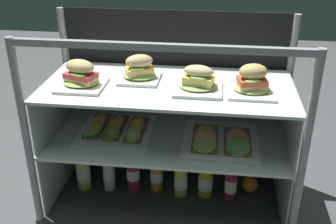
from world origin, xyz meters
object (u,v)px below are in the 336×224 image
plated_roll_sandwich_left_of_center (139,71)px  juice_bottle_tucked_behind (109,172)px  open_sandwich_tray_mid_left (116,129)px  juice_bottle_back_right (133,173)px  plated_roll_sandwich_near_right_corner (81,77)px  juice_bottle_near_post (231,183)px  juice_bottle_front_left_end (181,178)px  open_sandwich_tray_center (221,140)px  plated_roll_sandwich_center (198,82)px  juice_bottle_back_center (205,179)px  plated_roll_sandwich_mid_right (252,82)px  juice_bottle_front_second (157,175)px  juice_bottle_front_middle (83,170)px  orange_fruit_beside_bottles (250,184)px

plated_roll_sandwich_left_of_center → juice_bottle_tucked_behind: (-0.17, -0.04, -0.54)m
plated_roll_sandwich_left_of_center → open_sandwich_tray_mid_left: size_ratio=0.51×
plated_roll_sandwich_left_of_center → juice_bottle_back_right: (-0.04, -0.03, -0.54)m
plated_roll_sandwich_near_right_corner → juice_bottle_near_post: size_ratio=0.92×
juice_bottle_front_left_end → juice_bottle_near_post: 0.25m
open_sandwich_tray_center → juice_bottle_tucked_behind: open_sandwich_tray_center is taller
plated_roll_sandwich_center → juice_bottle_back_center: (0.05, 0.06, -0.53)m
plated_roll_sandwich_center → plated_roll_sandwich_mid_right: (0.22, -0.00, 0.01)m
open_sandwich_tray_center → plated_roll_sandwich_center: bearing=-174.5°
plated_roll_sandwich_left_of_center → juice_bottle_front_second: plated_roll_sandwich_left_of_center is taller
plated_roll_sandwich_center → plated_roll_sandwich_near_right_corner: bearing=-177.1°
juice_bottle_front_middle → juice_bottle_front_second: juice_bottle_front_middle is taller
juice_bottle_tucked_behind → juice_bottle_near_post: size_ratio=1.08×
plated_roll_sandwich_center → juice_bottle_back_center: bearing=49.1°
open_sandwich_tray_mid_left → juice_bottle_back_right: 0.26m
juice_bottle_front_left_end → open_sandwich_tray_mid_left: bearing=178.4°
plated_roll_sandwich_center → juice_bottle_back_right: plated_roll_sandwich_center is taller
open_sandwich_tray_mid_left → open_sandwich_tray_center: (0.50, -0.04, -0.00)m
open_sandwich_tray_mid_left → juice_bottle_near_post: bearing=-0.9°
juice_bottle_near_post → juice_bottle_tucked_behind: bearing=179.8°
plated_roll_sandwich_mid_right → juice_bottle_near_post: bearing=137.9°
plated_roll_sandwich_mid_right → juice_bottle_tucked_behind: bearing=175.8°
juice_bottle_tucked_behind → juice_bottle_back_right: (0.12, 0.00, 0.00)m
open_sandwich_tray_mid_left → orange_fruit_beside_bottles: 0.72m
juice_bottle_tucked_behind → juice_bottle_back_center: size_ratio=1.00×
open_sandwich_tray_center → juice_bottle_near_post: (0.06, 0.03, -0.26)m
open_sandwich_tray_mid_left → juice_bottle_near_post: size_ratio=1.61×
open_sandwich_tray_mid_left → juice_bottle_front_second: open_sandwich_tray_mid_left is taller
plated_roll_sandwich_left_of_center → plated_roll_sandwich_mid_right: bearing=-9.6°
open_sandwich_tray_mid_left → juice_bottle_front_middle: (-0.18, -0.01, -0.24)m
plated_roll_sandwich_mid_right → open_sandwich_tray_mid_left: size_ratio=0.56×
juice_bottle_front_second → juice_bottle_front_left_end: size_ratio=0.86×
open_sandwich_tray_mid_left → juice_bottle_back_center: 0.50m
plated_roll_sandwich_center → juice_bottle_tucked_behind: plated_roll_sandwich_center is taller
plated_roll_sandwich_center → plated_roll_sandwich_mid_right: plated_roll_sandwich_mid_right is taller
plated_roll_sandwich_near_right_corner → plated_roll_sandwich_left_of_center: size_ratio=1.12×
plated_roll_sandwich_left_of_center → plated_roll_sandwich_near_right_corner: bearing=-155.4°
plated_roll_sandwich_center → open_sandwich_tray_mid_left: plated_roll_sandwich_center is taller
open_sandwich_tray_center → juice_bottle_near_post: bearing=28.3°
juice_bottle_back_center → juice_bottle_front_left_end: bearing=-174.5°
open_sandwich_tray_center → juice_bottle_front_second: size_ratio=1.78×
plated_roll_sandwich_near_right_corner → plated_roll_sandwich_left_of_center: plated_roll_sandwich_near_right_corner is taller
plated_roll_sandwich_mid_right → juice_bottle_front_second: bearing=169.8°
open_sandwich_tray_mid_left → orange_fruit_beside_bottles: (0.66, 0.06, -0.30)m
juice_bottle_tucked_behind → juice_bottle_front_second: bearing=6.7°
juice_bottle_front_middle → juice_bottle_back_center: (0.62, 0.01, -0.01)m
open_sandwich_tray_center → juice_bottle_back_right: 0.49m
open_sandwich_tray_mid_left → juice_bottle_tucked_behind: size_ratio=1.50×
juice_bottle_front_second → juice_bottle_tucked_behind: bearing=-173.3°
plated_roll_sandwich_center → juice_bottle_near_post: (0.17, 0.04, -0.54)m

